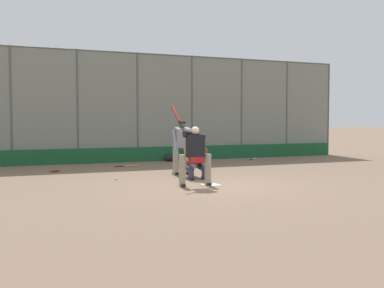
# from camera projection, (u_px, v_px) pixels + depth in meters

# --- Properties ---
(ground_plane) EXTENTS (160.00, 160.00, 0.00)m
(ground_plane) POSITION_uv_depth(u_px,v_px,m) (211.00, 185.00, 11.96)
(ground_plane) COLOR #7A604C
(home_plate_marker) EXTENTS (0.43, 0.43, 0.01)m
(home_plate_marker) POSITION_uv_depth(u_px,v_px,m) (211.00, 185.00, 11.96)
(home_plate_marker) COLOR white
(home_plate_marker) RESTS_ON ground_plane
(backstop_fence) EXTENTS (19.67, 0.08, 4.53)m
(backstop_fence) POSITION_uv_depth(u_px,v_px,m) (138.00, 105.00, 18.69)
(backstop_fence) COLOR #515651
(backstop_fence) RESTS_ON ground_plane
(padding_wall) EXTENTS (19.20, 0.18, 0.60)m
(padding_wall) POSITION_uv_depth(u_px,v_px,m) (138.00, 154.00, 18.71)
(padding_wall) COLOR #19512D
(padding_wall) RESTS_ON ground_plane
(bleachers_beyond) EXTENTS (13.71, 1.95, 1.16)m
(bleachers_beyond) POSITION_uv_depth(u_px,v_px,m) (190.00, 148.00, 21.99)
(bleachers_beyond) COLOR slate
(bleachers_beyond) RESTS_ON ground_plane
(batter_at_plate) EXTENTS (0.96, 0.70, 2.13)m
(batter_at_plate) POSITION_uv_depth(u_px,v_px,m) (195.00, 154.00, 11.71)
(batter_at_plate) COLOR gray
(batter_at_plate) RESTS_ON ground_plane
(catcher_behind_plate) EXTENTS (0.64, 0.74, 1.21)m
(catcher_behind_plate) POSITION_uv_depth(u_px,v_px,m) (196.00, 158.00, 13.18)
(catcher_behind_plate) COLOR #2D334C
(catcher_behind_plate) RESTS_ON ground_plane
(umpire_home) EXTENTS (0.69, 0.45, 1.70)m
(umpire_home) POSITION_uv_depth(u_px,v_px,m) (182.00, 146.00, 14.20)
(umpire_home) COLOR gray
(umpire_home) RESTS_ON ground_plane
(spare_bat_near_backstop) EXTENTS (0.64, 0.60, 0.07)m
(spare_bat_near_backstop) POSITION_uv_depth(u_px,v_px,m) (254.00, 159.00, 19.69)
(spare_bat_near_backstop) COLOR black
(spare_bat_near_backstop) RESTS_ON ground_plane
(spare_bat_by_padding) EXTENTS (0.91, 0.15, 0.07)m
(spare_bat_by_padding) POSITION_uv_depth(u_px,v_px,m) (129.00, 166.00, 16.67)
(spare_bat_by_padding) COLOR black
(spare_bat_by_padding) RESTS_ON ground_plane
(fielding_glove_on_dirt) EXTENTS (0.32, 0.24, 0.12)m
(fielding_glove_on_dirt) POSITION_uv_depth(u_px,v_px,m) (55.00, 170.00, 14.95)
(fielding_glove_on_dirt) COLOR brown
(fielding_glove_on_dirt) RESTS_ON ground_plane
(baseball_loose) EXTENTS (0.07, 0.07, 0.07)m
(baseball_loose) POSITION_uv_depth(u_px,v_px,m) (116.00, 179.00, 12.95)
(baseball_loose) COLOR white
(baseball_loose) RESTS_ON ground_plane
(equipment_bag_dugout_side) EXTENTS (1.21, 0.30, 0.30)m
(equipment_bag_dugout_side) POSITION_uv_depth(u_px,v_px,m) (179.00, 157.00, 18.98)
(equipment_bag_dugout_side) COLOR black
(equipment_bag_dugout_side) RESTS_ON ground_plane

